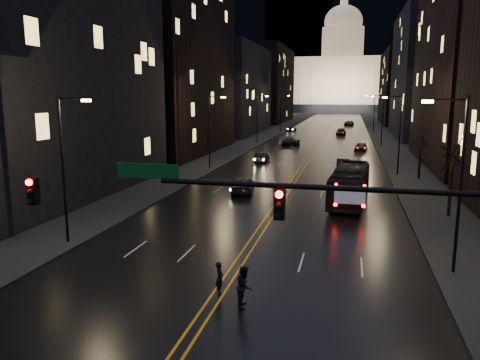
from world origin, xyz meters
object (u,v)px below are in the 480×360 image
Objects in this scene: traffic_signal at (357,224)px; pedestrian_b at (244,286)px; receding_car_a at (344,165)px; pedestrian_a at (220,278)px; bus at (350,184)px; oncoming_car_a at (243,184)px; oncoming_car_b at (262,158)px.

pedestrian_b is at bearing 137.59° from traffic_signal.
receding_car_a is 2.62× the size of pedestrian_a.
oncoming_car_a is at bearing 176.10° from bus.
bus is 2.66× the size of oncoming_car_b.
receding_car_a is at bearing 91.16° from traffic_signal.
receding_car_a is 2.24× the size of pedestrian_b.
pedestrian_b reaches higher than oncoming_car_a.
bus is at bearing 164.31° from oncoming_car_a.
oncoming_car_a reaches higher than receding_car_a.
pedestrian_b reaches higher than pedestrian_a.
pedestrian_a is (-4.96, -37.91, 0.11)m from receding_car_a.
traffic_signal is 29.15m from oncoming_car_a.
traffic_signal reaches higher than oncoming_car_a.
oncoming_car_b is 42.26m from pedestrian_a.
pedestrian_b is (5.34, -23.04, 0.11)m from oncoming_car_a.
traffic_signal is at bearing -136.58° from pedestrian_b.
traffic_signal is at bearing 103.00° from oncoming_car_a.
oncoming_car_a is 19.83m from oncoming_car_b.
bus reaches higher than oncoming_car_a.
receding_car_a is (10.79, -3.95, -0.01)m from oncoming_car_b.
oncoming_car_a is 1.15× the size of receding_car_a.
oncoming_car_a is 22.46m from pedestrian_a.
oncoming_car_a is at bearing -125.26° from receding_car_a.
pedestrian_a is at bearing 51.77° from pedestrian_b.
bus is 21.40m from pedestrian_a.
bus reaches higher than receding_car_a.
bus is at bearing -93.30° from receding_car_a.
pedestrian_a is (-5.83, 5.00, -4.32)m from traffic_signal.
pedestrian_a reaches higher than oncoming_car_b.
traffic_signal is 7.36m from pedestrian_b.
pedestrian_a is 1.66m from pedestrian_b.
receding_car_a is at bearing 161.05° from oncoming_car_b.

